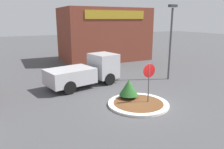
# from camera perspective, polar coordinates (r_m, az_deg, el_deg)

# --- Properties ---
(ground_plane) EXTENTS (120.00, 120.00, 0.00)m
(ground_plane) POSITION_cam_1_polar(r_m,az_deg,el_deg) (13.06, 6.86, -7.87)
(ground_plane) COLOR #474749
(traffic_island) EXTENTS (3.57, 3.57, 0.13)m
(traffic_island) POSITION_cam_1_polar(r_m,az_deg,el_deg) (13.04, 6.86, -7.60)
(traffic_island) COLOR silver
(traffic_island) RESTS_ON ground_plane
(stop_sign) EXTENTS (0.80, 0.07, 2.45)m
(stop_sign) POSITION_cam_1_polar(r_m,az_deg,el_deg) (12.78, 9.64, -0.35)
(stop_sign) COLOR #4C4C51
(stop_sign) RESTS_ON ground_plane
(island_shrub) EXTENTS (1.18, 1.18, 1.18)m
(island_shrub) POSITION_cam_1_polar(r_m,az_deg,el_deg) (13.50, 4.40, -3.37)
(island_shrub) COLOR brown
(island_shrub) RESTS_ON traffic_island
(utility_truck) EXTENTS (5.79, 3.21, 2.27)m
(utility_truck) POSITION_cam_1_polar(r_m,az_deg,el_deg) (16.47, -6.71, 0.84)
(utility_truck) COLOR #B2B2B7
(utility_truck) RESTS_ON ground_plane
(storefront_building) EXTENTS (10.14, 6.07, 6.16)m
(storefront_building) POSITION_cam_1_polar(r_m,az_deg,el_deg) (27.10, -2.01, 10.45)
(storefront_building) COLOR brown
(storefront_building) RESTS_ON ground_plane
(light_pole) EXTENTS (0.70, 0.30, 6.00)m
(light_pole) POSITION_cam_1_polar(r_m,az_deg,el_deg) (18.39, 15.12, 9.58)
(light_pole) COLOR #4C4C51
(light_pole) RESTS_ON ground_plane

